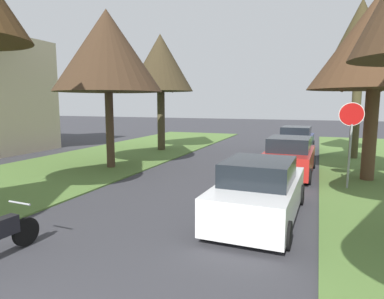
{
  "coord_description": "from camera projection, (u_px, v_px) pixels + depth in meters",
  "views": [
    {
      "loc": [
        3.47,
        -0.98,
        2.98
      ],
      "look_at": [
        -0.1,
        8.49,
        1.56
      ],
      "focal_mm": 31.39,
      "sensor_mm": 36.0,
      "label": 1
    }
  ],
  "objects": [
    {
      "name": "street_tree_right_far",
      "position": [
        361.0,
        35.0,
        17.05
      ],
      "size": [
        3.12,
        3.12,
        8.15
      ],
      "color": "#454026",
      "rests_on": "grass_verge_right"
    },
    {
      "name": "street_tree_left_far",
      "position": [
        160.0,
        64.0,
        20.34
      ],
      "size": [
        3.96,
        3.96,
        7.03
      ],
      "color": "#473F29",
      "rests_on": "grass_verge_left"
    },
    {
      "name": "parked_sedan_red",
      "position": [
        289.0,
        157.0,
        14.0
      ],
      "size": [
        2.06,
        4.46,
        1.57
      ],
      "color": "red",
      "rests_on": "ground"
    },
    {
      "name": "street_tree_right_mid_b",
      "position": [
        377.0,
        43.0,
        12.21
      ],
      "size": [
        4.77,
        4.77,
        6.86
      ],
      "color": "brown",
      "rests_on": "grass_verge_right"
    },
    {
      "name": "stop_sign_far",
      "position": [
        351.0,
        127.0,
        11.29
      ],
      "size": [
        0.81,
        0.51,
        2.95
      ],
      "color": "#9EA0A5",
      "rests_on": "grass_verge_right"
    },
    {
      "name": "street_tree_left_mid_b",
      "position": [
        107.0,
        51.0,
        14.69
      ],
      "size": [
        4.78,
        4.78,
        6.95
      ],
      "color": "#4B3828",
      "rests_on": "grass_verge_left"
    },
    {
      "name": "parked_sedan_white",
      "position": [
        259.0,
        192.0,
        8.58
      ],
      "size": [
        2.06,
        4.46,
        1.57
      ],
      "color": "white",
      "rests_on": "ground"
    },
    {
      "name": "parked_sedan_navy",
      "position": [
        296.0,
        141.0,
        20.1
      ],
      "size": [
        2.06,
        4.46,
        1.57
      ],
      "color": "navy",
      "rests_on": "ground"
    }
  ]
}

